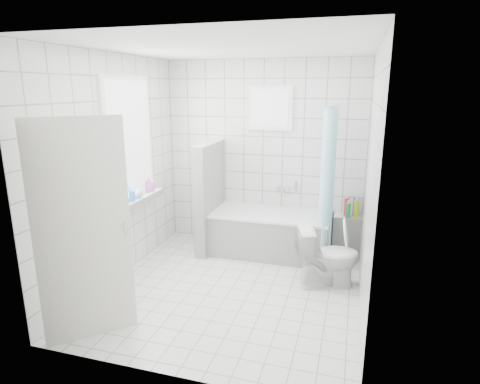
% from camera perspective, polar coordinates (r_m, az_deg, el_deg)
% --- Properties ---
extents(ground, '(3.00, 3.00, 0.00)m').
position_cam_1_polar(ground, '(4.70, -1.20, -13.54)').
color(ground, white).
rests_on(ground, ground).
extents(ceiling, '(3.00, 3.00, 0.00)m').
position_cam_1_polar(ceiling, '(4.16, -1.40, 19.87)').
color(ceiling, white).
rests_on(ceiling, ground).
extents(wall_back, '(2.80, 0.02, 2.60)m').
position_cam_1_polar(wall_back, '(5.67, 3.28, 5.27)').
color(wall_back, white).
rests_on(wall_back, ground).
extents(wall_front, '(2.80, 0.02, 2.60)m').
position_cam_1_polar(wall_front, '(2.90, -10.24, -4.08)').
color(wall_front, white).
rests_on(wall_front, ground).
extents(wall_left, '(0.02, 3.00, 2.60)m').
position_cam_1_polar(wall_left, '(4.85, -17.31, 3.02)').
color(wall_left, white).
rests_on(wall_left, ground).
extents(wall_right, '(0.02, 3.00, 2.60)m').
position_cam_1_polar(wall_right, '(4.06, 17.91, 0.82)').
color(wall_right, white).
rests_on(wall_right, ground).
extents(window_left, '(0.01, 0.90, 1.40)m').
position_cam_1_polar(window_left, '(5.02, -15.27, 7.03)').
color(window_left, white).
rests_on(window_left, wall_left).
extents(window_back, '(0.50, 0.01, 0.50)m').
position_cam_1_polar(window_back, '(5.53, 4.30, 11.79)').
color(window_back, white).
rests_on(window_back, wall_back).
extents(window_sill, '(0.18, 1.02, 0.08)m').
position_cam_1_polar(window_sill, '(5.15, -14.29, -1.16)').
color(window_sill, white).
rests_on(window_sill, wall_left).
extents(door, '(0.61, 0.58, 2.00)m').
position_cam_1_polar(door, '(3.73, -21.39, -5.49)').
color(door, silver).
rests_on(door, ground).
extents(bathtub, '(1.58, 0.77, 0.58)m').
position_cam_1_polar(bathtub, '(5.53, 4.35, -5.83)').
color(bathtub, white).
rests_on(bathtub, ground).
extents(partition_wall, '(0.15, 0.85, 1.50)m').
position_cam_1_polar(partition_wall, '(5.57, -4.31, -0.71)').
color(partition_wall, white).
rests_on(partition_wall, ground).
extents(tiled_ledge, '(0.40, 0.24, 0.55)m').
position_cam_1_polar(tiled_ledge, '(5.68, 15.09, -5.94)').
color(tiled_ledge, white).
rests_on(tiled_ledge, ground).
extents(toilet, '(0.80, 0.61, 0.72)m').
position_cam_1_polar(toilet, '(4.72, 12.38, -8.92)').
color(toilet, white).
rests_on(toilet, ground).
extents(curtain_rod, '(0.02, 0.80, 0.02)m').
position_cam_1_polar(curtain_rod, '(5.07, 12.97, 11.78)').
color(curtain_rod, silver).
rests_on(curtain_rod, wall_back).
extents(shower_curtain, '(0.14, 0.48, 1.78)m').
position_cam_1_polar(shower_curtain, '(5.06, 12.30, 1.50)').
color(shower_curtain, '#52DCF2').
rests_on(shower_curtain, curtain_rod).
extents(tub_faucet, '(0.18, 0.06, 0.06)m').
position_cam_1_polar(tub_faucet, '(5.66, 6.16, 0.54)').
color(tub_faucet, silver).
rests_on(tub_faucet, wall_back).
extents(sill_bottles, '(0.15, 0.78, 0.32)m').
position_cam_1_polar(sill_bottles, '(4.99, -15.04, 0.24)').
color(sill_bottles, '#DF567F').
rests_on(sill_bottles, window_sill).
extents(ledge_bottles, '(0.19, 0.19, 0.25)m').
position_cam_1_polar(ledge_bottles, '(5.53, 15.59, -2.23)').
color(ledge_bottles, green).
rests_on(ledge_bottles, tiled_ledge).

